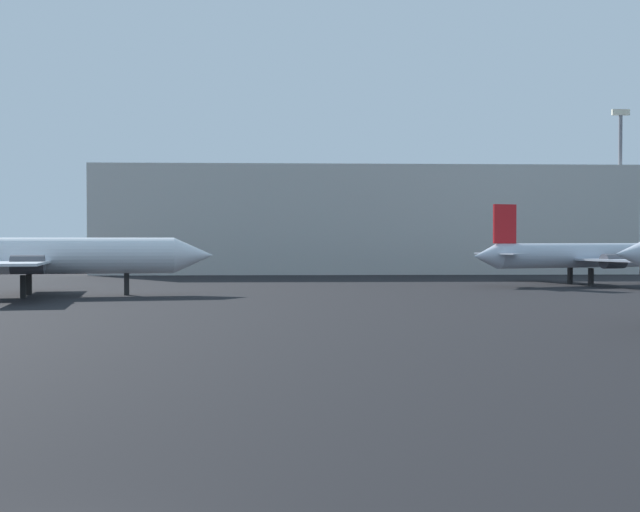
% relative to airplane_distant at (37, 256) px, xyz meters
% --- Properties ---
extents(airplane_distant, '(28.93, 20.63, 9.48)m').
position_rel_airplane_distant_xyz_m(airplane_distant, '(0.00, 0.00, 0.00)').
color(airplane_distant, silver).
rests_on(airplane_distant, ground_plane).
extents(airplane_far_left, '(27.52, 21.63, 8.26)m').
position_rel_airplane_distant_xyz_m(airplane_far_left, '(52.37, 15.30, -0.32)').
color(airplane_far_left, '#B2BCCC').
rests_on(airplane_far_left, ground_plane).
extents(light_mast_right, '(2.40, 0.50, 22.45)m').
position_rel_airplane_distant_xyz_m(light_mast_right, '(66.59, 41.23, 9.15)').
color(light_mast_right, slate).
rests_on(light_mast_right, ground_plane).
extents(terminal_building, '(73.54, 26.93, 14.75)m').
position_rel_airplane_distant_xyz_m(terminal_building, '(31.78, 52.80, 4.01)').
color(terminal_building, '#B7B7B2').
rests_on(terminal_building, ground_plane).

